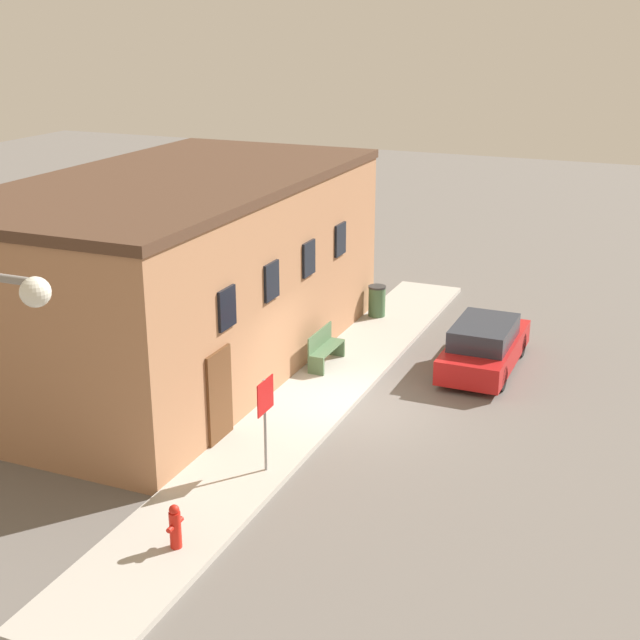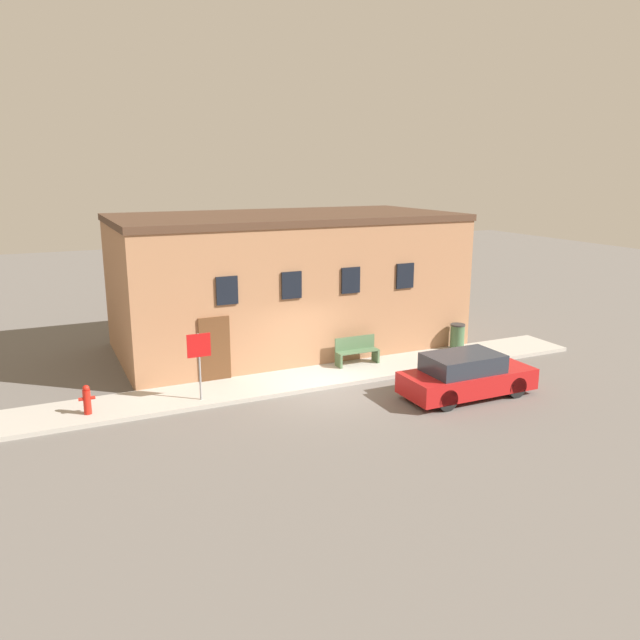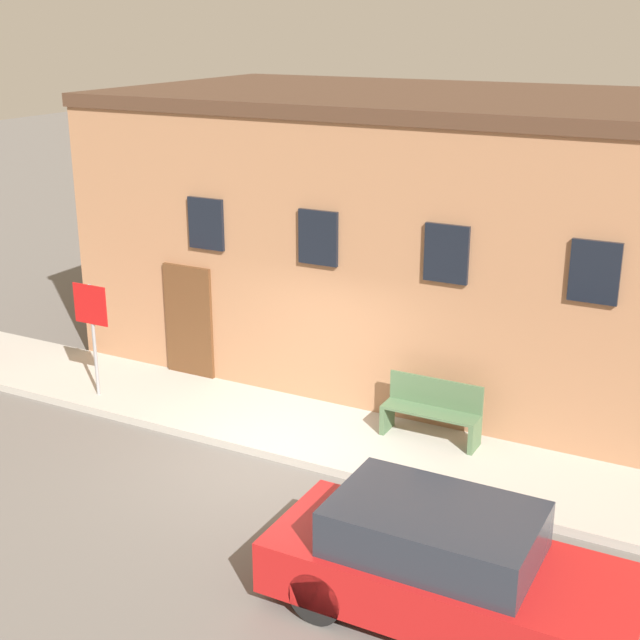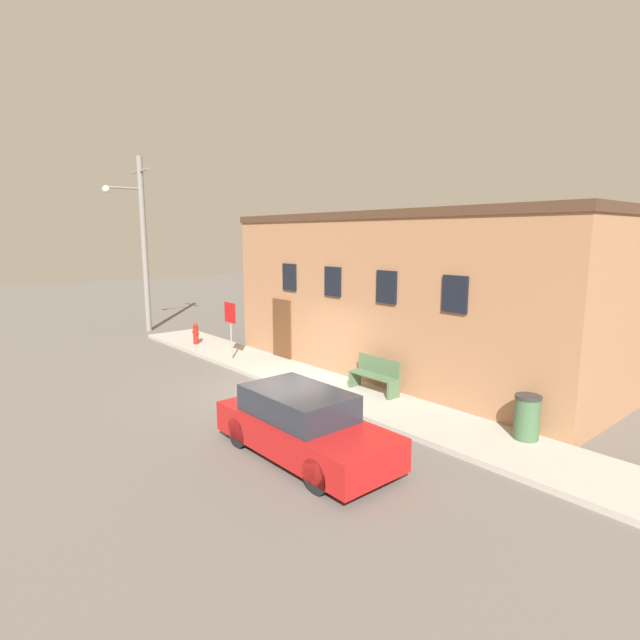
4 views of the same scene
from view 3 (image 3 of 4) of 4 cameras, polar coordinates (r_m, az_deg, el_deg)
ground_plane at (r=13.73m, az=-2.91°, el=-9.03°), size 80.00×80.00×0.00m
sidewalk at (r=14.50m, az=-0.81°, el=-7.11°), size 20.20×2.08×0.13m
brick_building at (r=17.06m, az=8.31°, el=5.58°), size 12.66×6.55×5.11m
stop_sign at (r=15.67m, az=-14.40°, el=0.10°), size 0.69×0.06×2.01m
bench at (r=14.04m, az=7.18°, el=-5.78°), size 1.54×0.44×0.96m
parked_car at (r=10.31m, az=8.03°, el=-15.36°), size 4.11×1.65×1.35m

